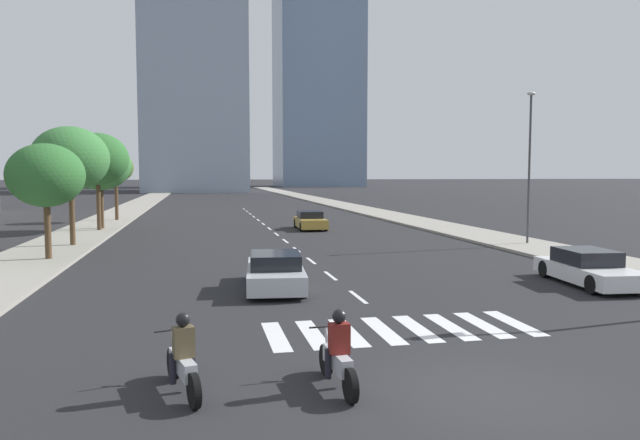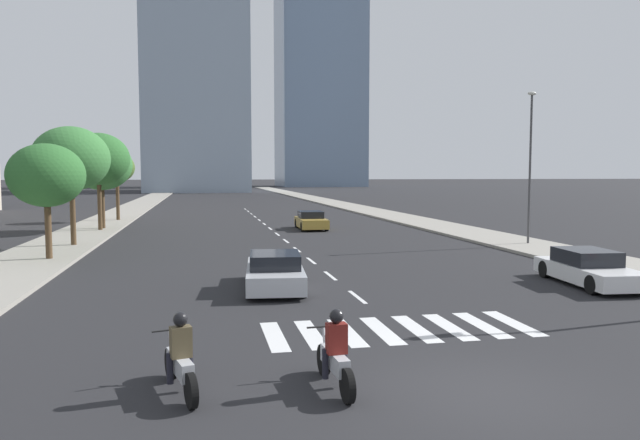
{
  "view_description": "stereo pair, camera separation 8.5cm",
  "coord_description": "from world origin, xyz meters",
  "views": [
    {
      "loc": [
        -4.93,
        -9.47,
        3.91
      ],
      "look_at": [
        0.0,
        14.42,
        2.0
      ],
      "focal_mm": 33.12,
      "sensor_mm": 36.0,
      "label": 1
    },
    {
      "loc": [
        -4.84,
        -9.49,
        3.91
      ],
      "look_at": [
        0.0,
        14.42,
        2.0
      ],
      "focal_mm": 33.12,
      "sensor_mm": 36.0,
      "label": 2
    }
  ],
  "objects": [
    {
      "name": "motorcycle_lead",
      "position": [
        -5.25,
        1.08,
        0.58
      ],
      "size": [
        0.87,
        2.13,
        1.49
      ],
      "rotation": [
        0.0,
        0.0,
        1.83
      ],
      "color": "black",
      "rests_on": "ground"
    },
    {
      "name": "sedan_white_1",
      "position": [
        8.56,
        8.84,
        0.57
      ],
      "size": [
        2.27,
        4.82,
        1.23
      ],
      "rotation": [
        0.0,
        0.0,
        -1.66
      ],
      "color": "silver",
      "rests_on": "ground"
    },
    {
      "name": "sidewalk_east",
      "position": [
        12.31,
        30.0,
        0.07
      ],
      "size": [
        4.0,
        260.0,
        0.15
      ],
      "primitive_type": "cube",
      "color": "gray",
      "rests_on": "ground"
    },
    {
      "name": "street_tree_second",
      "position": [
        -11.51,
        23.66,
        4.7
      ],
      "size": [
        3.98,
        3.98,
        6.25
      ],
      "color": "#4C3823",
      "rests_on": "sidewalk_west"
    },
    {
      "name": "sidewalk_west",
      "position": [
        -12.31,
        30.0,
        0.07
      ],
      "size": [
        4.0,
        260.0,
        0.15
      ],
      "primitive_type": "cube",
      "color": "gray",
      "rests_on": "ground"
    },
    {
      "name": "street_tree_fifth",
      "position": [
        -11.51,
        41.04,
        4.39
      ],
      "size": [
        2.84,
        2.84,
        5.48
      ],
      "color": "#4C3823",
      "rests_on": "sidewalk_west"
    },
    {
      "name": "street_tree_nearest",
      "position": [
        -11.51,
        18.46,
        3.83
      ],
      "size": [
        3.3,
        3.3,
        5.1
      ],
      "color": "#4C3823",
      "rests_on": "sidewalk_west"
    },
    {
      "name": "street_tree_third",
      "position": [
        -11.51,
        32.23,
        4.89
      ],
      "size": [
        4.08,
        4.08,
        6.49
      ],
      "color": "#4C3823",
      "rests_on": "sidewalk_west"
    },
    {
      "name": "ground_plane",
      "position": [
        0.0,
        0.0,
        0.0
      ],
      "size": [
        800.0,
        800.0,
        0.0
      ],
      "primitive_type": "plane",
      "color": "#232326"
    },
    {
      "name": "motorcycle_trailing",
      "position": [
        -2.49,
        0.75,
        0.58
      ],
      "size": [
        0.7,
        2.09,
        1.49
      ],
      "rotation": [
        0.0,
        0.0,
        1.64
      ],
      "color": "black",
      "rests_on": "ground"
    },
    {
      "name": "street_lamp_east",
      "position": [
        12.61,
        19.54,
        4.83
      ],
      "size": [
        0.5,
        0.24,
        8.15
      ],
      "color": "#3F3F42",
      "rests_on": "sidewalk_east"
    },
    {
      "name": "crosswalk_near",
      "position": [
        0.0,
        4.42,
        0.0
      ],
      "size": [
        6.75,
        2.66,
        0.01
      ],
      "color": "silver",
      "rests_on": "ground"
    },
    {
      "name": "street_tree_fourth",
      "position": [
        -11.51,
        33.46,
        4.52
      ],
      "size": [
        4.1,
        4.1,
        6.12
      ],
      "color": "#4C3823",
      "rests_on": "sidewalk_west"
    },
    {
      "name": "sedan_silver_0",
      "position": [
        -2.4,
        10.32,
        0.58
      ],
      "size": [
        2.33,
        4.87,
        1.25
      ],
      "rotation": [
        0.0,
        0.0,
        1.47
      ],
      "color": "#B7BABF",
      "rests_on": "ground"
    },
    {
      "name": "sedan_gold_2",
      "position": [
        2.79,
        31.4,
        0.59
      ],
      "size": [
        1.98,
        4.41,
        1.27
      ],
      "rotation": [
        0.0,
        0.0,
        -1.6
      ],
      "color": "#B28E38",
      "rests_on": "ground"
    },
    {
      "name": "lane_divider_center",
      "position": [
        0.0,
        32.42,
        0.0
      ],
      "size": [
        0.14,
        50.0,
        0.01
      ],
      "color": "silver",
      "rests_on": "ground"
    }
  ]
}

